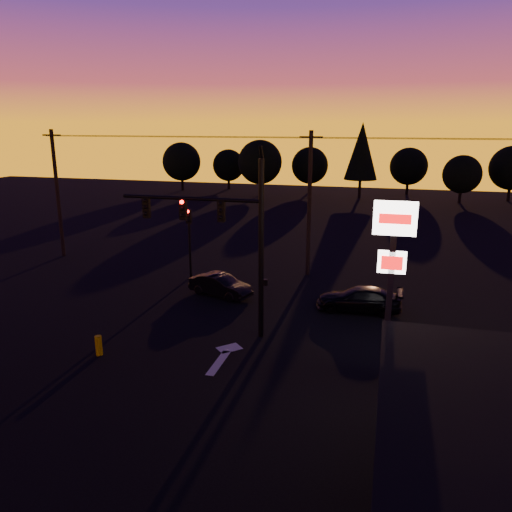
{
  "coord_description": "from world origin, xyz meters",
  "views": [
    {
      "loc": [
        6.75,
        -16.42,
        9.46
      ],
      "look_at": [
        1.0,
        5.0,
        3.5
      ],
      "focal_mm": 35.0,
      "sensor_mm": 36.0,
      "label": 1
    }
  ],
  "objects": [
    {
      "name": "ground",
      "position": [
        0.0,
        0.0,
        0.0
      ],
      "size": [
        120.0,
        120.0,
        0.0
      ],
      "primitive_type": "plane",
      "color": "black",
      "rests_on": "ground"
    },
    {
      "name": "lane_arrow",
      "position": [
        0.5,
        1.67,
        0.01
      ],
      "size": [
        1.2,
        3.1,
        0.01
      ],
      "color": "beige",
      "rests_on": "ground"
    },
    {
      "name": "traffic_signal_mast",
      "position": [
        -0.1,
        3.99,
        4.94
      ],
      "size": [
        6.79,
        0.52,
        8.58
      ],
      "color": "black",
      "rests_on": "ground"
    },
    {
      "name": "secondary_signal",
      "position": [
        -5.0,
        11.49,
        2.86
      ],
      "size": [
        0.3,
        0.31,
        4.35
      ],
      "color": "black",
      "rests_on": "ground"
    },
    {
      "name": "pylon_sign",
      "position": [
        7.0,
        1.5,
        4.91
      ],
      "size": [
        1.5,
        0.28,
        6.8
      ],
      "color": "black",
      "rests_on": "ground"
    },
    {
      "name": "utility_pole_0",
      "position": [
        -16.0,
        14.0,
        4.59
      ],
      "size": [
        1.4,
        0.26,
        9.0
      ],
      "color": "black",
      "rests_on": "ground"
    },
    {
      "name": "utility_pole_1",
      "position": [
        2.0,
        14.0,
        4.59
      ],
      "size": [
        1.4,
        0.26,
        9.0
      ],
      "color": "black",
      "rests_on": "ground"
    },
    {
      "name": "power_wires",
      "position": [
        2.0,
        14.0,
        8.57
      ],
      "size": [
        36.0,
        1.22,
        0.07
      ],
      "color": "black",
      "rests_on": "ground"
    },
    {
      "name": "bollard",
      "position": [
        -4.59,
        0.39,
        0.43
      ],
      "size": [
        0.28,
        0.28,
        0.85
      ],
      "primitive_type": "cylinder",
      "color": "#D2BF00",
      "rests_on": "ground"
    },
    {
      "name": "tree_0",
      "position": [
        -22.0,
        50.0,
        4.06
      ],
      "size": [
        5.36,
        5.36,
        6.74
      ],
      "color": "black",
      "rests_on": "ground"
    },
    {
      "name": "tree_1",
      "position": [
        -16.0,
        53.0,
        3.43
      ],
      "size": [
        4.54,
        4.54,
        5.71
      ],
      "color": "black",
      "rests_on": "ground"
    },
    {
      "name": "tree_2",
      "position": [
        -10.0,
        48.0,
        4.37
      ],
      "size": [
        5.77,
        5.78,
        7.26
      ],
      "color": "black",
      "rests_on": "ground"
    },
    {
      "name": "tree_3",
      "position": [
        -4.0,
        52.0,
        3.75
      ],
      "size": [
        4.95,
        4.95,
        6.22
      ],
      "color": "black",
      "rests_on": "ground"
    },
    {
      "name": "tree_4",
      "position": [
        3.0,
        49.0,
        5.93
      ],
      "size": [
        4.18,
        4.18,
        9.5
      ],
      "color": "black",
      "rests_on": "ground"
    },
    {
      "name": "tree_5",
      "position": [
        9.0,
        54.0,
        3.75
      ],
      "size": [
        4.95,
        4.95,
        6.22
      ],
      "color": "black",
      "rests_on": "ground"
    },
    {
      "name": "tree_6",
      "position": [
        15.0,
        48.0,
        3.43
      ],
      "size": [
        4.54,
        4.54,
        5.71
      ],
      "color": "black",
      "rests_on": "ground"
    },
    {
      "name": "tree_7",
      "position": [
        21.0,
        51.0,
        4.06
      ],
      "size": [
        5.36,
        5.36,
        6.74
      ],
      "color": "black",
      "rests_on": "ground"
    },
    {
      "name": "car_mid",
      "position": [
        -2.09,
        8.77,
        0.61
      ],
      "size": [
        3.91,
        2.38,
        1.22
      ],
      "primitive_type": "imported",
      "rotation": [
        0.0,
        0.0,
        1.25
      ],
      "color": "black",
      "rests_on": "ground"
    },
    {
      "name": "car_right",
      "position": [
        5.6,
        8.41,
        0.63
      ],
      "size": [
        4.36,
        1.84,
        1.26
      ],
      "primitive_type": "imported",
      "rotation": [
        0.0,
        0.0,
        -1.55
      ],
      "color": "black",
      "rests_on": "ground"
    },
    {
      "name": "suv_parked",
      "position": [
        9.18,
        -3.1,
        0.75
      ],
      "size": [
        3.84,
        5.84,
        1.49
      ],
      "primitive_type": "imported",
      "rotation": [
        0.0,
        0.0,
        0.27
      ],
      "color": "black",
      "rests_on": "ground"
    }
  ]
}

